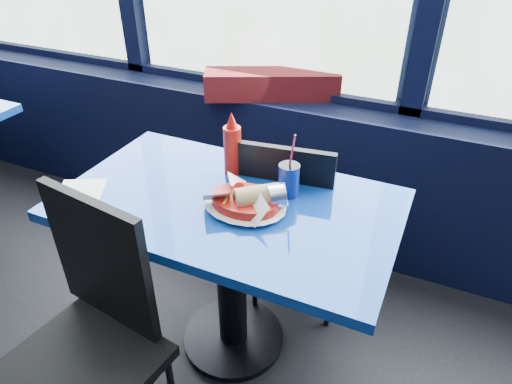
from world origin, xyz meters
name	(u,v)px	position (x,y,z in m)	size (l,w,h in m)	color
window_sill	(254,161)	(0.00, 2.87, 0.40)	(5.00, 0.26, 0.80)	black
near_table	(230,240)	(0.30, 2.00, 0.57)	(1.20, 0.70, 0.75)	black
chair_near_front	(89,328)	(0.09, 1.46, 0.55)	(0.48, 0.49, 0.95)	black
chair_near_back	(295,216)	(0.45, 2.32, 0.51)	(0.45, 0.46, 0.89)	black
planter_box	(272,84)	(0.10, 2.87, 0.87)	(0.67, 0.17, 0.13)	maroon
food_basket	(247,200)	(0.38, 1.98, 0.78)	(0.30, 0.30, 0.10)	#B4150C
ketchup_bottle	(232,147)	(0.23, 2.19, 0.86)	(0.07, 0.07, 0.25)	#B4150C
soda_cup	(289,179)	(0.48, 2.13, 0.81)	(0.08, 0.08, 0.26)	navy
napkin	(81,191)	(-0.22, 1.83, 0.75)	(0.16, 0.16, 0.00)	white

